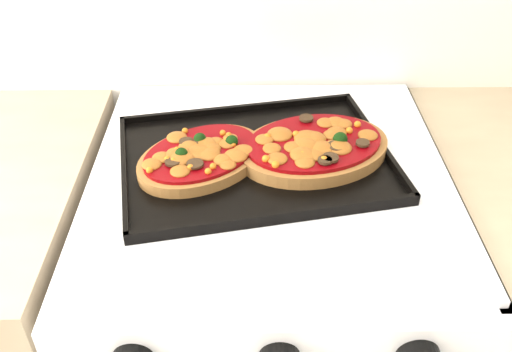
{
  "coord_description": "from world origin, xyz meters",
  "views": [
    {
      "loc": [
        -0.01,
        0.94,
        1.46
      ],
      "look_at": [
        -0.0,
        1.67,
        0.92
      ],
      "focal_mm": 40.0,
      "sensor_mm": 36.0,
      "label": 1
    }
  ],
  "objects_px": {
    "baking_tray": "(256,157)",
    "pizza_right": "(314,146)",
    "stove": "(267,341)",
    "pizza_left": "(201,156)"
  },
  "relations": [
    {
      "from": "pizza_right",
      "to": "baking_tray",
      "type": "bearing_deg",
      "value": -175.34
    },
    {
      "from": "stove",
      "to": "baking_tray",
      "type": "relative_size",
      "value": 2.08
    },
    {
      "from": "pizza_left",
      "to": "stove",
      "type": "bearing_deg",
      "value": -1.24
    },
    {
      "from": "pizza_left",
      "to": "pizza_right",
      "type": "xyz_separation_m",
      "value": [
        0.19,
        0.02,
        0.0
      ]
    },
    {
      "from": "baking_tray",
      "to": "pizza_right",
      "type": "bearing_deg",
      "value": -6.19
    },
    {
      "from": "baking_tray",
      "to": "pizza_right",
      "type": "relative_size",
      "value": 1.71
    },
    {
      "from": "pizza_left",
      "to": "pizza_right",
      "type": "height_order",
      "value": "pizza_right"
    },
    {
      "from": "baking_tray",
      "to": "pizza_right",
      "type": "xyz_separation_m",
      "value": [
        0.1,
        0.01,
        0.02
      ]
    },
    {
      "from": "baking_tray",
      "to": "pizza_right",
      "type": "distance_m",
      "value": 0.1
    },
    {
      "from": "stove",
      "to": "pizza_right",
      "type": "height_order",
      "value": "pizza_right"
    }
  ]
}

